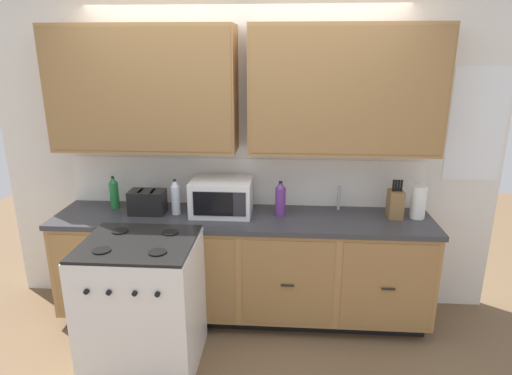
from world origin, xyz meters
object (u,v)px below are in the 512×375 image
stove_range (143,304)px  knife_block (395,204)px  bottle_green (114,193)px  bottle_clear (175,197)px  microwave (222,197)px  bottle_violet (280,199)px  paper_towel_roll (418,202)px  toaster (147,202)px

stove_range → knife_block: 2.04m
bottle_green → bottle_clear: (0.55, -0.11, 0.01)m
microwave → bottle_violet: bearing=-1.3°
bottle_violet → knife_block: bearing=0.6°
bottle_clear → bottle_violet: size_ratio=1.03×
bottle_green → bottle_clear: size_ratio=0.94×
bottle_clear → bottle_violet: bottle_clear is taller
bottle_green → bottle_violet: bearing=-3.3°
stove_range → paper_towel_roll: (2.01, 0.69, 0.56)m
stove_range → microwave: microwave is taller
bottle_green → knife_block: bearing=-1.7°
paper_towel_roll → bottle_green: bottle_green is taller
toaster → knife_block: size_ratio=0.90×
microwave → bottle_clear: size_ratio=1.66×
toaster → paper_towel_roll: (2.15, 0.05, 0.03)m
microwave → bottle_green: size_ratio=1.77×
toaster → bottle_green: (-0.31, 0.11, 0.04)m
bottle_green → bottle_clear: bearing=-11.6°
paper_towel_roll → bottle_clear: size_ratio=0.90×
toaster → knife_block: bearing=1.2°
stove_range → bottle_clear: size_ratio=3.28×
stove_range → toaster: size_ratio=3.39×
paper_towel_roll → bottle_violet: (-1.08, -0.01, 0.01)m
knife_block → bottle_clear: size_ratio=1.07×
microwave → knife_block: 1.37m
bottle_violet → toaster: bearing=-178.3°
bottle_clear → knife_block: bearing=1.4°
knife_block → bottle_green: bearing=178.3°
stove_range → bottle_clear: bottle_clear is taller
toaster → bottle_clear: size_ratio=0.97×
paper_towel_roll → bottle_violet: 1.08m
stove_range → bottle_green: 1.04m
knife_block → bottle_clear: bearing=-178.6°
toaster → bottle_green: size_ratio=1.03×
bottle_green → bottle_violet: size_ratio=0.97×
stove_range → toaster: toaster is taller
toaster → stove_range: bearing=-78.5°
toaster → bottle_clear: bearing=-0.2°
stove_range → microwave: 1.01m
knife_block → stove_range: bearing=-159.5°
toaster → bottle_violet: bearing=1.7°
toaster → bottle_green: bottle_green is taller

